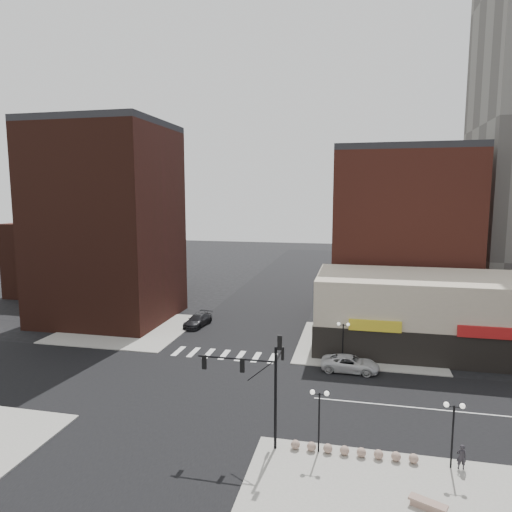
# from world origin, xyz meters

# --- Properties ---
(ground) EXTENTS (240.00, 240.00, 0.00)m
(ground) POSITION_xyz_m (0.00, 0.00, 0.00)
(ground) COLOR black
(ground) RESTS_ON ground
(road_ew) EXTENTS (200.00, 14.00, 0.02)m
(road_ew) POSITION_xyz_m (0.00, 0.00, 0.01)
(road_ew) COLOR black
(road_ew) RESTS_ON ground
(road_ns) EXTENTS (14.00, 200.00, 0.02)m
(road_ns) POSITION_xyz_m (0.00, 0.00, 0.01)
(road_ns) COLOR black
(road_ns) RESTS_ON ground
(sidewalk_nw) EXTENTS (15.00, 15.00, 0.12)m
(sidewalk_nw) POSITION_xyz_m (-14.50, 14.50, 0.06)
(sidewalk_nw) COLOR gray
(sidewalk_nw) RESTS_ON ground
(sidewalk_ne) EXTENTS (15.00, 15.00, 0.12)m
(sidewalk_ne) POSITION_xyz_m (14.50, 14.50, 0.06)
(sidewalk_ne) COLOR gray
(sidewalk_ne) RESTS_ON ground
(building_nw) EXTENTS (16.00, 15.00, 25.00)m
(building_nw) POSITION_xyz_m (-19.00, 18.50, 12.50)
(building_nw) COLOR #3A1A12
(building_nw) RESTS_ON ground
(building_nw_low) EXTENTS (20.00, 18.00, 12.00)m
(building_nw_low) POSITION_xyz_m (-32.00, 34.00, 6.00)
(building_nw_low) COLOR #3A1A12
(building_nw_low) RESTS_ON ground
(building_ne_midrise) EXTENTS (18.00, 15.00, 22.00)m
(building_ne_midrise) POSITION_xyz_m (19.00, 29.50, 11.00)
(building_ne_midrise) COLOR maroon
(building_ne_midrise) RESTS_ON ground
(building_ne_row) EXTENTS (24.20, 12.20, 8.00)m
(building_ne_row) POSITION_xyz_m (21.00, 15.00, 3.30)
(building_ne_row) COLOR beige
(building_ne_row) RESTS_ON ground
(traffic_signal) EXTENTS (5.59, 3.09, 7.77)m
(traffic_signal) POSITION_xyz_m (7.24, -7.83, 4.96)
(traffic_signal) COLOR black
(traffic_signal) RESTS_ON ground
(street_lamp_se_a) EXTENTS (1.22, 0.32, 4.16)m
(street_lamp_se_a) POSITION_xyz_m (11.00, -8.00, 3.29)
(street_lamp_se_a) COLOR black
(street_lamp_se_a) RESTS_ON sidewalk_se
(street_lamp_se_b) EXTENTS (1.22, 0.32, 4.16)m
(street_lamp_se_b) POSITION_xyz_m (19.00, -8.00, 3.29)
(street_lamp_se_b) COLOR black
(street_lamp_se_b) RESTS_ON sidewalk_se
(street_lamp_ne) EXTENTS (1.22, 0.32, 4.16)m
(street_lamp_ne) POSITION_xyz_m (12.00, 8.00, 3.29)
(street_lamp_ne) COLOR black
(street_lamp_ne) RESTS_ON sidewalk_ne
(bollard_row) EXTENTS (7.94, 0.59, 0.59)m
(bollard_row) POSITION_xyz_m (13.17, -8.00, 0.41)
(bollard_row) COLOR gray
(bollard_row) RESTS_ON sidewalk_se
(white_suv) EXTENTS (5.49, 2.68, 1.50)m
(white_suv) POSITION_xyz_m (12.76, 6.50, 0.75)
(white_suv) COLOR silver
(white_suv) RESTS_ON ground
(dark_sedan_north) EXTENTS (2.78, 5.43, 1.51)m
(dark_sedan_north) POSITION_xyz_m (-6.37, 17.58, 0.75)
(dark_sedan_north) COLOR black
(dark_sedan_north) RESTS_ON ground
(pedestrian) EXTENTS (0.59, 0.41, 1.56)m
(pedestrian) POSITION_xyz_m (19.57, -8.00, 0.90)
(pedestrian) COLOR #272429
(pedestrian) RESTS_ON sidewalk_se
(stone_bench) EXTENTS (2.02, 1.33, 0.45)m
(stone_bench) POSITION_xyz_m (17.09, -12.21, 0.36)
(stone_bench) COLOR gray
(stone_bench) RESTS_ON sidewalk_se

